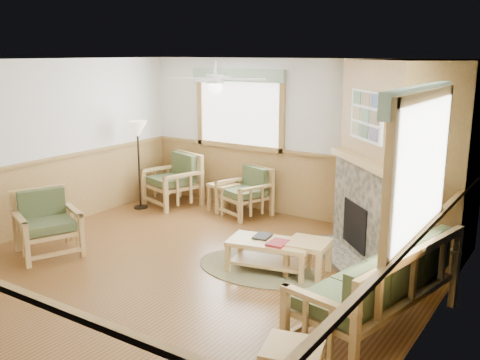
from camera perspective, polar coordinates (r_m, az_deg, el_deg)
The scene contains 22 objects.
floor at distance 7.11m, azimuth -5.89°, elevation -9.78°, with size 6.00×6.00×0.01m, color brown.
ceiling at distance 6.54m, azimuth -6.47°, elevation 12.56°, with size 6.00×6.00×0.01m, color white.
wall_back at distance 9.17m, azimuth 5.85°, elevation 4.34°, with size 6.00×0.02×2.70m, color white.
wall_left at distance 8.88m, azimuth -21.32°, elevation 3.19°, with size 0.02×6.00×2.70m, color white.
wall_right at distance 5.36m, azimuth 19.47°, elevation -2.94°, with size 0.02×6.00×2.70m, color white.
wainscot at distance 6.91m, azimuth -6.00°, elevation -5.55°, with size 6.00×6.00×1.10m, color olive, non-canonical shape.
fireplace at distance 7.53m, azimuth 16.36°, elevation 1.87°, with size 2.20×2.20×2.70m, color olive, non-canonical shape.
window_back at distance 9.58m, azimuth -0.06°, elevation 11.90°, with size 1.90×0.16×1.50m, color white, non-canonical shape.
window_right at distance 4.99m, azimuth 19.51°, elevation 9.67°, with size 0.16×1.90×1.50m, color white, non-canonical shape.
ceiling_fan at distance 6.59m, azimuth -2.70°, elevation 12.29°, with size 1.24×1.24×0.36m, color white, non-canonical shape.
sofa at distance 5.77m, azimuth 14.40°, elevation -10.65°, with size 0.85×2.07×0.95m, color tan, non-canonical shape.
armchair_back_left at distance 10.02m, azimuth -7.24°, elevation 0.01°, with size 0.85×0.85×0.96m, color tan, non-canonical shape.
armchair_back_right at distance 9.33m, azimuth 0.47°, elevation -1.25°, with size 0.75×0.75×0.84m, color tan, non-canonical shape.
armchair_left at distance 7.99m, azimuth -19.85°, elevation -4.41°, with size 0.80×0.80×0.90m, color tan, non-canonical shape.
coffee_table at distance 7.03m, azimuth 3.14°, elevation -8.11°, with size 1.06×0.53×0.42m, color tan, non-canonical shape.
end_table_chairs at distance 9.62m, azimuth -1.75°, elevation -1.86°, with size 0.45×0.43×0.50m, color tan, non-canonical shape.
footstool at distance 6.99m, azimuth 7.26°, elevation -8.23°, with size 0.51×0.51×0.45m, color tan, non-canonical shape.
braided_rug at distance 7.19m, azimuth 1.89°, elevation -9.37°, with size 1.71×1.71×0.01m, color brown.
floor_lamp_left at distance 9.83m, azimuth -10.72°, elevation 1.58°, with size 0.37×0.37×1.61m, color black, non-canonical shape.
floor_lamp_right at distance 6.64m, azimuth 17.73°, elevation -4.39°, with size 0.38×0.38×1.66m, color black, non-canonical shape.
book_red at distance 6.83m, azimuth 4.05°, elevation -6.61°, with size 0.22×0.30×0.03m, color maroon.
book_dark at distance 7.07m, azimuth 2.40°, elevation -5.92°, with size 0.20×0.27×0.03m, color black.
Camera 1 is at (4.18, -5.03, 2.80)m, focal length 40.00 mm.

